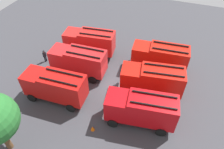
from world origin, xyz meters
name	(u,v)px	position (x,y,z in m)	size (l,w,h in m)	color
ground_plane	(112,82)	(0.00, 0.00, 0.00)	(54.48, 54.48, 0.00)	#38383D
fire_truck_0	(160,56)	(-4.91, -4.55, 2.15)	(7.37, 3.21, 3.88)	red
fire_truck_1	(90,41)	(4.97, -4.53, 2.15)	(7.44, 3.45, 3.88)	red
fire_truck_2	(152,79)	(-4.87, -0.07, 2.15)	(7.49, 3.65, 3.88)	red
fire_truck_3	(79,60)	(4.56, -0.22, 2.15)	(7.31, 3.03, 3.88)	red
fire_truck_4	(141,109)	(-4.69, 4.39, 2.15)	(7.46, 3.54, 3.88)	red
fire_truck_5	(55,86)	(5.04, 4.60, 2.15)	(7.31, 3.03, 3.88)	red
firefighter_0	(96,36)	(5.58, -7.88, 0.89)	(0.26, 0.43, 1.61)	black
firefighter_1	(45,56)	(10.21, -0.76, 1.02)	(0.35, 0.47, 1.80)	black
traffic_cone_0	(93,128)	(-0.47, 7.08, 0.30)	(0.41, 0.41, 0.59)	#F2600C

